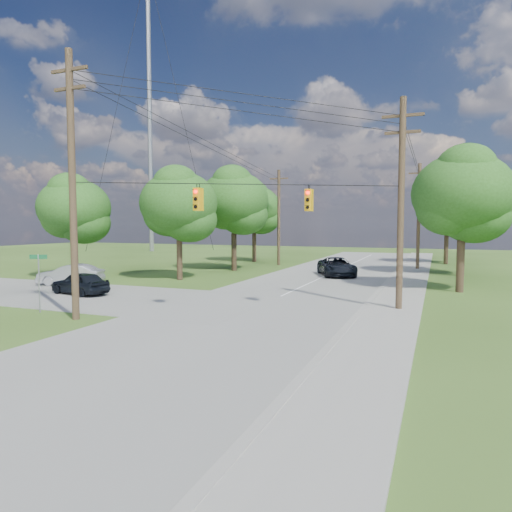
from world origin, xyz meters
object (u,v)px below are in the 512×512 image
at_px(pole_sw, 72,182).
at_px(car_cross_dark, 80,283).
at_px(car_main_north, 337,267).
at_px(pole_ne, 401,201).
at_px(pole_north_w, 279,217).
at_px(car_cross_silver, 71,275).
at_px(pole_north_e, 419,216).

height_order(pole_sw, car_cross_dark, pole_sw).
bearing_deg(car_main_north, pole_sw, -132.47).
height_order(pole_ne, car_main_north, pole_ne).
distance_m(pole_north_w, car_cross_silver, 22.78).
distance_m(pole_north_e, car_cross_dark, 30.54).
xyz_separation_m(pole_sw, car_cross_silver, (-8.86, 8.90, -5.46)).
relative_size(pole_north_e, car_cross_silver, 2.25).
distance_m(pole_north_w, car_cross_dark, 24.69).
height_order(car_cross_silver, car_main_north, car_main_north).
height_order(pole_ne, car_cross_silver, pole_ne).
relative_size(pole_sw, pole_north_w, 1.20).
bearing_deg(car_cross_dark, pole_north_w, -178.96).
bearing_deg(pole_sw, car_cross_silver, 134.86).
distance_m(pole_ne, pole_north_e, 22.00).
distance_m(pole_sw, pole_ne, 15.51).
bearing_deg(car_main_north, pole_north_e, 29.74).
xyz_separation_m(pole_ne, pole_north_e, (-0.00, 22.00, -0.34)).
bearing_deg(pole_ne, car_cross_dark, -174.35).
bearing_deg(car_main_north, car_cross_silver, -165.56).
bearing_deg(car_cross_dark, pole_ne, 107.79).
bearing_deg(pole_north_e, pole_ne, -90.00).
bearing_deg(pole_north_e, pole_north_w, 180.00).
distance_m(pole_sw, pole_north_w, 29.62).
xyz_separation_m(pole_sw, pole_north_e, (13.50, 29.60, -1.10)).
height_order(pole_north_e, car_cross_silver, pole_north_e).
height_order(pole_ne, pole_north_w, pole_ne).
xyz_separation_m(car_cross_dark, car_cross_silver, (-3.78, 3.14, 0.03)).
relative_size(pole_ne, car_main_north, 1.91).
relative_size(pole_north_e, car_cross_dark, 2.44).
relative_size(pole_sw, pole_north_e, 1.20).
bearing_deg(car_cross_dark, pole_north_e, 154.21).
xyz_separation_m(pole_ne, pole_north_w, (-13.90, 22.00, -0.34)).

